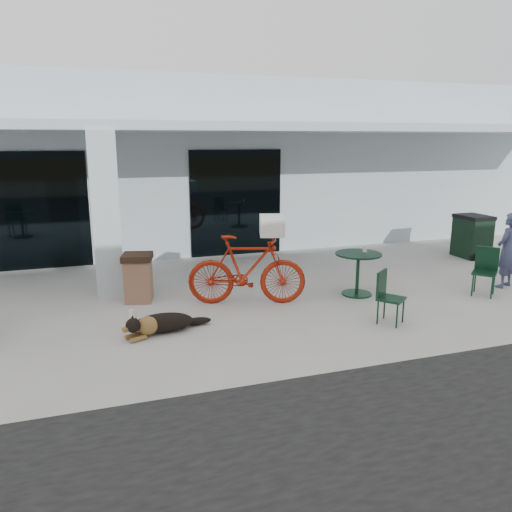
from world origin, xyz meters
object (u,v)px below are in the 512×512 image
object	(u,v)px
dog	(163,322)
wheeled_bin	(472,236)
bicycle	(247,270)
person	(507,250)
cafe_chair_far_a	(391,298)
trash_receptacle	(138,278)
cafe_table_far	(358,274)
cafe_chair_far_b	(485,272)

from	to	relation	value
dog	wheeled_bin	xyz separation A→B (m)	(8.23, 2.72, 0.36)
dog	bicycle	bearing A→B (deg)	8.02
person	wheeled_bin	bearing A→B (deg)	-139.86
bicycle	cafe_chair_far_a	xyz separation A→B (m)	(1.94, -1.70, -0.21)
cafe_chair_far_a	wheeled_bin	world-z (taller)	wheeled_bin
person	trash_receptacle	xyz separation A→B (m)	(-7.19, 1.40, -0.31)
dog	wheeled_bin	bearing A→B (deg)	-3.26
dog	trash_receptacle	size ratio (longest dim) A/B	1.20
bicycle	trash_receptacle	distance (m)	2.03
cafe_table_far	person	size ratio (longest dim) A/B	0.58
dog	cafe_chair_far_a	distance (m)	3.69
cafe_table_far	person	distance (m)	3.18
bicycle	trash_receptacle	world-z (taller)	bicycle
trash_receptacle	wheeled_bin	xyz separation A→B (m)	(8.44, 1.00, 0.09)
cafe_chair_far_a	person	xyz separation A→B (m)	(3.38, 1.08, 0.33)
dog	trash_receptacle	world-z (taller)	trash_receptacle
cafe_chair_far_a	cafe_table_far	bearing A→B (deg)	42.30
dog	cafe_table_far	size ratio (longest dim) A/B	1.22
cafe_table_far	person	bearing A→B (deg)	-8.66
cafe_chair_far_b	trash_receptacle	size ratio (longest dim) A/B	1.03
cafe_table_far	cafe_chair_far_b	distance (m)	2.44
bicycle	cafe_chair_far_a	size ratio (longest dim) A/B	2.46
cafe_chair_far_a	trash_receptacle	size ratio (longest dim) A/B	0.96
dog	cafe_table_far	bearing A→B (deg)	-9.92
dog	cafe_table_far	world-z (taller)	cafe_table_far
dog	cafe_chair_far_a	world-z (taller)	cafe_chair_far_a
cafe_table_far	wheeled_bin	size ratio (longest dim) A/B	0.82
person	cafe_table_far	bearing A→B (deg)	-30.95
cafe_table_far	dog	bearing A→B (deg)	-168.41
dog	person	distance (m)	7.01
cafe_chair_far_a	cafe_chair_far_b	world-z (taller)	cafe_chair_far_b
bicycle	person	xyz separation A→B (m)	(5.32, -0.63, 0.12)
cafe_chair_far_a	wheeled_bin	size ratio (longest dim) A/B	0.80
cafe_chair_far_b	wheeled_bin	world-z (taller)	wheeled_bin
trash_receptacle	wheeled_bin	size ratio (longest dim) A/B	0.84
bicycle	dog	world-z (taller)	bicycle
cafe_table_far	wheeled_bin	bearing A→B (deg)	23.74
cafe_chair_far_b	wheeled_bin	size ratio (longest dim) A/B	0.86
cafe_table_far	trash_receptacle	xyz separation A→B (m)	(-4.06, 0.92, 0.04)
bicycle	trash_receptacle	xyz separation A→B (m)	(-1.87, 0.77, -0.19)
dog	cafe_chair_far_b	world-z (taller)	cafe_chair_far_b
dog	trash_receptacle	bearing A→B (deg)	75.33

